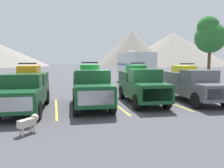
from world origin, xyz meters
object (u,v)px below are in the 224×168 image
pickup_truck_c (141,84)px  pickup_truck_d (193,84)px  camper_trailer_a (135,66)px  pickup_truck_a (26,89)px  pickup_truck_b (91,86)px  dog (30,121)px

pickup_truck_c → pickup_truck_d: 3.56m
pickup_truck_d → camper_trailer_a: camper_trailer_a is taller
pickup_truck_a → camper_trailer_a: bearing=46.6°
pickup_truck_d → camper_trailer_a: 11.12m
pickup_truck_c → pickup_truck_b: bearing=-173.9°
pickup_truck_b → pickup_truck_a: bearing=-179.6°
pickup_truck_a → dog: 4.26m
pickup_truck_d → camper_trailer_a: bearing=90.2°
pickup_truck_c → pickup_truck_d: bearing=-6.1°
camper_trailer_a → pickup_truck_a: bearing=-133.4°
pickup_truck_c → camper_trailer_a: (3.50, 10.71, 0.80)m
camper_trailer_a → dog: size_ratio=10.25×
pickup_truck_c → pickup_truck_d: (3.54, -0.38, -0.02)m
pickup_truck_d → dog: bearing=-157.3°
pickup_truck_d → camper_trailer_a: (-0.04, 11.09, 0.82)m
dog → pickup_truck_a: bearing=98.0°
pickup_truck_b → pickup_truck_d: size_ratio=0.95×
pickup_truck_b → pickup_truck_d: pickup_truck_b is taller
pickup_truck_a → pickup_truck_b: size_ratio=1.05×
pickup_truck_c → camper_trailer_a: bearing=71.9°
pickup_truck_c → pickup_truck_a: bearing=-176.9°
pickup_truck_b → camper_trailer_a: 13.02m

